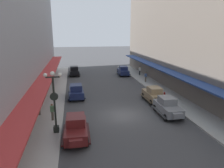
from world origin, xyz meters
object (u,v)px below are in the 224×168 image
(parked_car_3, at_px, (76,127))
(lamp_post_with_clock, at_px, (54,100))
(pedestrian_4, at_px, (52,112))
(parked_car_5, at_px, (123,71))
(pedestrian_0, at_px, (146,77))
(parked_car_1, at_px, (76,91))
(pedestrian_3, at_px, (52,78))
(parked_car_0, at_px, (168,106))
(parked_car_2, at_px, (74,71))
(pedestrian_1, at_px, (140,70))
(pedestrian_2, at_px, (39,107))
(parked_car_4, at_px, (154,94))
(fire_hydrant, at_px, (164,95))

(parked_car_3, bearing_deg, lamp_post_with_clock, 144.74)
(parked_car_3, height_order, pedestrian_4, parked_car_3)
(parked_car_5, bearing_deg, pedestrian_0, -70.20)
(parked_car_1, relative_size, pedestrian_4, 2.61)
(lamp_post_with_clock, height_order, pedestrian_3, lamp_post_with_clock)
(pedestrian_3, bearing_deg, lamp_post_with_clock, -83.93)
(parked_car_0, height_order, pedestrian_3, parked_car_0)
(parked_car_2, xyz_separation_m, pedestrian_3, (-3.65, -5.82, 0.07))
(parked_car_5, xyz_separation_m, lamp_post_with_clock, (-11.13, -22.04, 2.04))
(pedestrian_1, distance_m, pedestrian_2, 23.61)
(pedestrian_4, bearing_deg, parked_car_1, 71.01)
(parked_car_2, distance_m, lamp_post_with_clock, 23.83)
(parked_car_0, distance_m, pedestrian_3, 20.38)
(pedestrian_0, bearing_deg, pedestrian_1, 81.97)
(pedestrian_0, xyz_separation_m, pedestrian_1, (0.79, 5.59, 0.00))
(pedestrian_1, bearing_deg, pedestrian_2, -133.31)
(parked_car_1, height_order, pedestrian_1, parked_car_1)
(lamp_post_with_clock, bearing_deg, parked_car_3, -35.26)
(parked_car_1, distance_m, pedestrian_1, 17.19)
(parked_car_4, relative_size, fire_hydrant, 5.21)
(parked_car_2, bearing_deg, parked_car_0, -67.10)
(pedestrian_0, bearing_deg, parked_car_5, 109.80)
(fire_hydrant, distance_m, pedestrian_1, 14.53)
(parked_car_2, bearing_deg, pedestrian_0, -34.50)
(parked_car_5, height_order, fire_hydrant, parked_car_5)
(pedestrian_3, bearing_deg, pedestrian_4, -84.83)
(parked_car_2, xyz_separation_m, fire_hydrant, (11.00, -16.89, -0.38))
(parked_car_4, distance_m, pedestrian_2, 13.27)
(parked_car_3, bearing_deg, pedestrian_2, 124.56)
(parked_car_1, relative_size, fire_hydrant, 5.23)
(fire_hydrant, bearing_deg, parked_car_1, 166.93)
(parked_car_0, bearing_deg, parked_car_2, 112.90)
(pedestrian_3, bearing_deg, pedestrian_1, 11.81)
(parked_car_5, height_order, pedestrian_3, parked_car_5)
(parked_car_0, bearing_deg, parked_car_5, 89.34)
(pedestrian_2, relative_size, pedestrian_4, 1.02)
(fire_hydrant, height_order, pedestrian_2, pedestrian_2)
(parked_car_5, height_order, lamp_post_with_clock, lamp_post_with_clock)
(pedestrian_1, bearing_deg, parked_car_4, -101.78)
(parked_car_2, relative_size, pedestrian_0, 2.57)
(lamp_post_with_clock, xyz_separation_m, pedestrian_4, (-0.51, 2.50, -2.00))
(pedestrian_0, relative_size, pedestrian_4, 1.02)
(parked_car_2, bearing_deg, pedestrian_3, -122.10)
(fire_hydrant, xyz_separation_m, pedestrian_0, (0.69, 8.86, 0.45))
(parked_car_3, xyz_separation_m, parked_car_5, (9.52, 23.18, 0.00))
(pedestrian_0, bearing_deg, parked_car_4, -103.98)
(parked_car_1, xyz_separation_m, pedestrian_1, (12.39, 11.92, 0.07))
(lamp_post_with_clock, distance_m, pedestrian_1, 25.63)
(pedestrian_1, bearing_deg, parked_car_5, 165.39)
(parked_car_2, bearing_deg, parked_car_3, -90.31)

